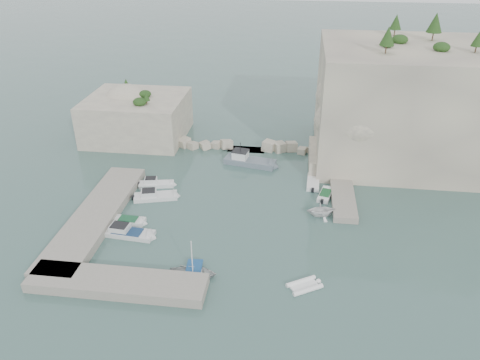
# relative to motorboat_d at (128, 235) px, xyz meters

# --- Properties ---
(ground) EXTENTS (400.00, 400.00, 0.00)m
(ground) POSITION_rel_motorboat_d_xyz_m (12.01, 3.66, 0.00)
(ground) COLOR #41625C
(ground) RESTS_ON ground
(cliff_east) EXTENTS (26.00, 22.00, 17.00)m
(cliff_east) POSITION_rel_motorboat_d_xyz_m (35.01, 26.66, 8.50)
(cliff_east) COLOR beige
(cliff_east) RESTS_ON ground
(cliff_terrace) EXTENTS (8.00, 10.00, 2.50)m
(cliff_terrace) POSITION_rel_motorboat_d_xyz_m (25.01, 21.66, 1.25)
(cliff_terrace) COLOR beige
(cliff_terrace) RESTS_ON ground
(outcrop_west) EXTENTS (16.00, 14.00, 7.00)m
(outcrop_west) POSITION_rel_motorboat_d_xyz_m (-7.99, 28.66, 3.50)
(outcrop_west) COLOR beige
(outcrop_west) RESTS_ON ground
(quay_west) EXTENTS (5.00, 24.00, 1.10)m
(quay_west) POSITION_rel_motorboat_d_xyz_m (-4.99, 2.66, 0.55)
(quay_west) COLOR #9E9689
(quay_west) RESTS_ON ground
(quay_south) EXTENTS (18.00, 4.00, 1.10)m
(quay_south) POSITION_rel_motorboat_d_xyz_m (2.01, -8.84, 0.55)
(quay_south) COLOR #9E9689
(quay_south) RESTS_ON ground
(ledge_east) EXTENTS (3.00, 16.00, 0.80)m
(ledge_east) POSITION_rel_motorboat_d_xyz_m (25.51, 13.66, 0.40)
(ledge_east) COLOR #9E9689
(ledge_east) RESTS_ON ground
(breakwater) EXTENTS (28.00, 3.00, 1.40)m
(breakwater) POSITION_rel_motorboat_d_xyz_m (11.01, 25.66, 0.70)
(breakwater) COLOR beige
(breakwater) RESTS_ON ground
(motorboat_d) EXTENTS (7.02, 2.64, 1.40)m
(motorboat_d) POSITION_rel_motorboat_d_xyz_m (0.00, 0.00, 0.00)
(motorboat_d) COLOR silver
(motorboat_d) RESTS_ON ground
(motorboat_a) EXTENTS (5.46, 2.51, 1.40)m
(motorboat_a) POSITION_rel_motorboat_d_xyz_m (-0.03, 11.94, 0.00)
(motorboat_a) COLOR white
(motorboat_a) RESTS_ON ground
(motorboat_b) EXTENTS (6.55, 3.64, 1.40)m
(motorboat_b) POSITION_rel_motorboat_d_xyz_m (0.83, 8.65, 0.00)
(motorboat_b) COLOR silver
(motorboat_b) RESTS_ON ground
(motorboat_c) EXTENTS (4.52, 1.84, 0.70)m
(motorboat_c) POSITION_rel_motorboat_d_xyz_m (-0.82, 2.56, 0.00)
(motorboat_c) COLOR silver
(motorboat_c) RESTS_ON ground
(rowboat) EXTENTS (5.15, 3.87, 1.01)m
(rowboat) POSITION_rel_motorboat_d_xyz_m (9.17, -6.30, 0.00)
(rowboat) COLOR silver
(rowboat) RESTS_ON ground
(inflatable_dinghy) EXTENTS (4.03, 3.40, 0.44)m
(inflatable_dinghy) POSITION_rel_motorboat_d_xyz_m (20.58, -6.42, 0.00)
(inflatable_dinghy) COLOR white
(inflatable_dinghy) RESTS_ON ground
(tender_east_a) EXTENTS (4.24, 3.86, 1.92)m
(tender_east_a) POSITION_rel_motorboat_d_xyz_m (22.55, 7.17, 0.00)
(tender_east_a) COLOR white
(tender_east_a) RESTS_ON ground
(tender_east_b) EXTENTS (2.52, 4.59, 0.70)m
(tender_east_b) POSITION_rel_motorboat_d_xyz_m (23.25, 12.02, 0.00)
(tender_east_b) COLOR white
(tender_east_b) RESTS_ON ground
(tender_east_c) EXTENTS (1.86, 5.21, 0.70)m
(tender_east_c) POSITION_rel_motorboat_d_xyz_m (21.65, 15.34, 0.00)
(tender_east_c) COLOR white
(tender_east_c) RESTS_ON ground
(tender_east_d) EXTENTS (4.17, 2.19, 1.53)m
(tender_east_d) POSITION_rel_motorboat_d_xyz_m (23.36, 18.52, 0.00)
(tender_east_d) COLOR silver
(tender_east_d) RESTS_ON ground
(work_boat) EXTENTS (8.84, 4.11, 2.20)m
(work_boat) POSITION_rel_motorboat_d_xyz_m (12.18, 20.34, 0.00)
(work_boat) COLOR slate
(work_boat) RESTS_ON ground
(rowboat_mast) EXTENTS (0.10, 0.10, 4.20)m
(rowboat_mast) POSITION_rel_motorboat_d_xyz_m (9.17, -6.30, 2.61)
(rowboat_mast) COLOR white
(rowboat_mast) RESTS_ON rowboat
(vegetation) EXTENTS (53.48, 13.88, 13.40)m
(vegetation) POSITION_rel_motorboat_d_xyz_m (29.84, 28.07, 17.93)
(vegetation) COLOR #1E4219
(vegetation) RESTS_ON ground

